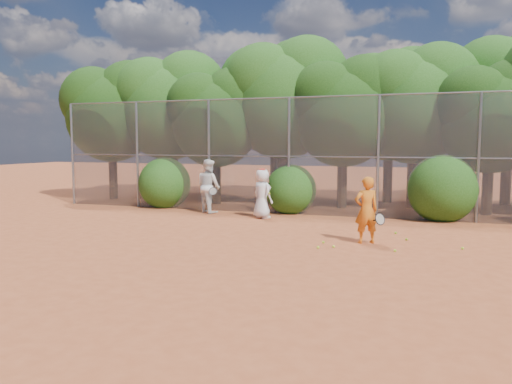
% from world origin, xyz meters
% --- Properties ---
extents(ground, '(80.00, 80.00, 0.00)m').
position_xyz_m(ground, '(0.00, 0.00, 0.00)').
color(ground, '#A94B26').
rests_on(ground, ground).
extents(fence_back, '(20.05, 0.09, 4.03)m').
position_xyz_m(fence_back, '(-0.12, 6.00, 2.05)').
color(fence_back, gray).
rests_on(fence_back, ground).
extents(tree_0, '(4.38, 3.81, 6.00)m').
position_xyz_m(tree_0, '(-9.44, 8.04, 3.93)').
color(tree_0, black).
rests_on(tree_0, ground).
extents(tree_1, '(4.64, 4.03, 6.35)m').
position_xyz_m(tree_1, '(-6.94, 8.54, 4.16)').
color(tree_1, black).
rests_on(tree_1, ground).
extents(tree_2, '(3.99, 3.47, 5.47)m').
position_xyz_m(tree_2, '(-4.45, 7.83, 3.58)').
color(tree_2, black).
rests_on(tree_2, ground).
extents(tree_3, '(4.89, 4.26, 6.70)m').
position_xyz_m(tree_3, '(-1.94, 8.84, 4.40)').
color(tree_3, black).
rests_on(tree_3, ground).
extents(tree_4, '(4.19, 3.64, 5.73)m').
position_xyz_m(tree_4, '(0.55, 8.24, 3.76)').
color(tree_4, black).
rests_on(tree_4, ground).
extents(tree_5, '(4.51, 3.92, 6.17)m').
position_xyz_m(tree_5, '(3.06, 9.04, 4.05)').
color(tree_5, black).
rests_on(tree_5, ground).
extents(tree_6, '(3.86, 3.36, 5.29)m').
position_xyz_m(tree_6, '(5.55, 8.03, 3.47)').
color(tree_6, black).
rests_on(tree_6, ground).
extents(tree_9, '(4.83, 4.20, 6.62)m').
position_xyz_m(tree_9, '(-7.94, 10.84, 4.34)').
color(tree_9, black).
rests_on(tree_9, ground).
extents(tree_10, '(5.15, 4.48, 7.06)m').
position_xyz_m(tree_10, '(-2.93, 11.05, 4.63)').
color(tree_10, black).
rests_on(tree_10, ground).
extents(tree_11, '(4.64, 4.03, 6.35)m').
position_xyz_m(tree_11, '(2.06, 10.64, 4.16)').
color(tree_11, black).
rests_on(tree_11, ground).
extents(tree_12, '(5.02, 4.37, 6.88)m').
position_xyz_m(tree_12, '(6.56, 11.24, 4.51)').
color(tree_12, black).
rests_on(tree_12, ground).
extents(bush_0, '(2.00, 2.00, 2.00)m').
position_xyz_m(bush_0, '(-6.00, 6.30, 1.00)').
color(bush_0, '#1E4B12').
rests_on(bush_0, ground).
extents(bush_1, '(1.80, 1.80, 1.80)m').
position_xyz_m(bush_1, '(-1.00, 6.30, 0.90)').
color(bush_1, '#1E4B12').
rests_on(bush_1, ground).
extents(bush_2, '(2.20, 2.20, 2.20)m').
position_xyz_m(bush_2, '(4.00, 6.30, 1.10)').
color(bush_2, '#1E4B12').
rests_on(bush_2, ground).
extents(player_yellow, '(0.85, 0.66, 1.65)m').
position_xyz_m(player_yellow, '(2.13, 1.75, 0.83)').
color(player_yellow, orange).
rests_on(player_yellow, ground).
extents(player_teen, '(0.94, 0.86, 1.64)m').
position_xyz_m(player_teen, '(-1.56, 4.78, 0.82)').
color(player_teen, white).
rests_on(player_teen, ground).
extents(player_white, '(1.16, 1.10, 1.89)m').
position_xyz_m(player_white, '(-3.75, 5.40, 0.95)').
color(player_white, white).
rests_on(player_white, ground).
extents(ball_0, '(0.07, 0.07, 0.07)m').
position_xyz_m(ball_0, '(2.88, 0.94, 0.03)').
color(ball_0, '#B5D626').
rests_on(ball_0, ground).
extents(ball_1, '(0.07, 0.07, 0.07)m').
position_xyz_m(ball_1, '(3.07, 2.40, 0.03)').
color(ball_1, '#B5D626').
rests_on(ball_1, ground).
extents(ball_2, '(0.07, 0.07, 0.07)m').
position_xyz_m(ball_2, '(1.14, 0.72, 0.03)').
color(ball_2, '#B5D626').
rests_on(ball_2, ground).
extents(ball_3, '(0.07, 0.07, 0.07)m').
position_xyz_m(ball_3, '(4.35, 1.70, 0.03)').
color(ball_3, '#B5D626').
rests_on(ball_3, ground).
extents(ball_4, '(0.07, 0.07, 0.07)m').
position_xyz_m(ball_4, '(1.48, 0.92, 0.03)').
color(ball_4, '#B5D626').
rests_on(ball_4, ground).
extents(ball_5, '(0.07, 0.07, 0.07)m').
position_xyz_m(ball_5, '(2.76, 3.24, 0.03)').
color(ball_5, '#B5D626').
rests_on(ball_5, ground).
extents(ball_6, '(0.07, 0.07, 0.07)m').
position_xyz_m(ball_6, '(1.15, 1.35, 0.03)').
color(ball_6, '#B5D626').
rests_on(ball_6, ground).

